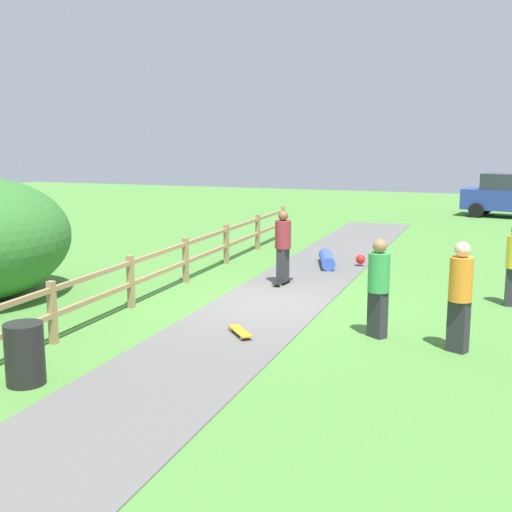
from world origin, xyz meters
TOP-DOWN VIEW (x-y plane):
  - ground_plane at (0.00, 0.00)m, footprint 60.00×60.00m
  - asphalt_path at (0.00, 0.00)m, footprint 2.40×28.00m
  - wooden_fence at (-2.60, 0.00)m, footprint 0.12×18.12m
  - trash_bin at (-1.80, -5.55)m, footprint 0.56×0.56m
  - skater_riding at (-0.29, 1.82)m, footprint 0.43×0.82m
  - skater_fallen at (0.21, 4.45)m, footprint 1.42×1.63m
  - skateboard_loose at (0.25, -2.35)m, footprint 0.67×0.74m
  - bystander_green at (2.55, -1.57)m, footprint 0.53×0.53m
  - bystander_orange at (3.94, -1.92)m, footprint 0.51×0.51m
  - parked_car_blue at (5.08, 18.03)m, footprint 4.46×2.65m

SIDE VIEW (x-z plane):
  - ground_plane at x=0.00m, z-range 0.00..0.00m
  - asphalt_path at x=0.00m, z-range 0.00..0.02m
  - skateboard_loose at x=0.25m, z-range 0.05..0.13m
  - skater_fallen at x=0.21m, z-range 0.02..0.38m
  - trash_bin at x=-1.80m, z-range 0.00..0.90m
  - wooden_fence at x=-2.60m, z-range 0.12..1.22m
  - parked_car_blue at x=5.08m, z-range 0.00..1.92m
  - bystander_green at x=2.55m, z-range 0.09..1.86m
  - skater_riding at x=-0.29m, z-range 0.12..1.89m
  - bystander_orange at x=3.94m, z-range 0.10..1.95m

